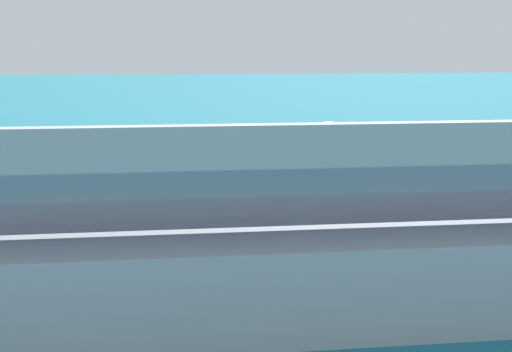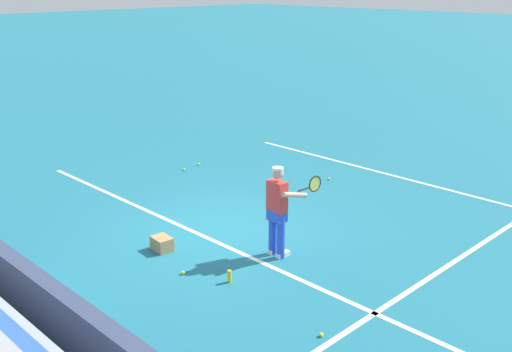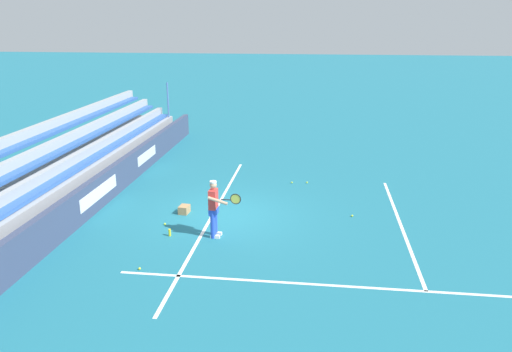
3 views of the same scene
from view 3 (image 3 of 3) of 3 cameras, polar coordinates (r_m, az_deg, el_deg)
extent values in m
plane|color=#1E6B7F|center=(16.36, -3.26, -4.53)|extent=(160.00, 160.00, 0.00)
cube|color=white|center=(16.45, -4.98, -4.43)|extent=(12.00, 0.10, 0.01)
cube|color=white|center=(12.47, 11.97, -12.34)|extent=(0.10, 12.00, 0.01)
cube|color=white|center=(16.33, 16.17, -5.26)|extent=(8.22, 0.10, 0.01)
cube|color=#384260|center=(17.50, -17.84, -1.97)|extent=(23.52, 0.24, 1.10)
cube|color=silver|center=(17.43, -17.48, -1.82)|extent=(2.80, 0.01, 0.44)
cube|color=silver|center=(21.67, -12.35, 2.31)|extent=(2.20, 0.01, 0.40)
cube|color=#9EA3A8|center=(18.33, -22.96, -1.67)|extent=(22.34, 2.40, 1.10)
cube|color=#2D5BAD|center=(17.76, -20.96, 0.12)|extent=(21.89, 0.40, 0.12)
cube|color=#9EA3A8|center=(17.85, -21.80, 0.60)|extent=(22.34, 0.24, 0.45)
cube|color=#2D5BAD|center=(18.03, -23.36, 1.58)|extent=(21.89, 0.40, 0.12)
cube|color=#9EA3A8|center=(18.13, -24.18, 2.04)|extent=(22.34, 0.24, 0.45)
cube|color=#2D5BAD|center=(18.34, -25.69, 2.99)|extent=(21.89, 0.40, 0.12)
cube|color=#9EA3A8|center=(18.46, -26.48, 3.43)|extent=(22.34, 0.24, 0.45)
cylinder|color=#4C70B2|center=(27.35, -9.97, 7.42)|extent=(0.08, 0.08, 2.95)
cylinder|color=blue|center=(14.81, -4.72, -5.15)|extent=(0.15, 0.15, 0.88)
cylinder|color=blue|center=(14.61, -4.95, -5.48)|extent=(0.15, 0.15, 0.88)
cube|color=white|center=(14.95, -4.46, -6.57)|extent=(0.13, 0.29, 0.09)
cube|color=white|center=(14.76, -4.68, -6.91)|extent=(0.13, 0.29, 0.09)
cube|color=blue|center=(14.58, -4.87, -4.01)|extent=(0.35, 0.24, 0.20)
cube|color=red|center=(14.44, -4.91, -2.64)|extent=(0.37, 0.23, 0.58)
sphere|color=tan|center=(14.30, -4.91, -1.03)|extent=(0.21, 0.21, 0.21)
cylinder|color=white|center=(14.27, -4.92, -0.68)|extent=(0.20, 0.20, 0.05)
cylinder|color=tan|center=(14.68, -4.65, -2.47)|extent=(0.09, 0.09, 0.56)
cylinder|color=tan|center=(14.16, -4.40, -2.84)|extent=(0.13, 0.59, 0.24)
cylinder|color=black|center=(14.08, -3.46, -2.72)|extent=(0.05, 0.30, 0.03)
torus|color=black|center=(14.00, -2.35, -2.64)|extent=(0.04, 0.31, 0.31)
cylinder|color=#D6D14C|center=(14.00, -2.35, -2.64)|extent=(0.02, 0.27, 0.27)
cube|color=#A87F51|center=(16.66, -8.20, -3.80)|extent=(0.43, 0.34, 0.26)
sphere|color=#CCE533|center=(15.85, -10.37, -5.42)|extent=(0.07, 0.07, 0.07)
sphere|color=#CCE533|center=(16.52, 10.93, -4.49)|extent=(0.07, 0.07, 0.07)
sphere|color=#CCE533|center=(19.59, 5.84, -0.73)|extent=(0.07, 0.07, 0.07)
sphere|color=#CCE533|center=(13.30, -13.16, -10.27)|extent=(0.07, 0.07, 0.07)
sphere|color=#CCE533|center=(19.53, 4.12, -0.74)|extent=(0.07, 0.07, 0.07)
cylinder|color=yellow|center=(15.03, -9.84, -6.38)|extent=(0.07, 0.07, 0.22)
camera|label=1|loc=(24.32, -38.78, 6.78)|focal=50.00mm
camera|label=2|loc=(12.16, -50.97, 5.28)|focal=42.00mm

